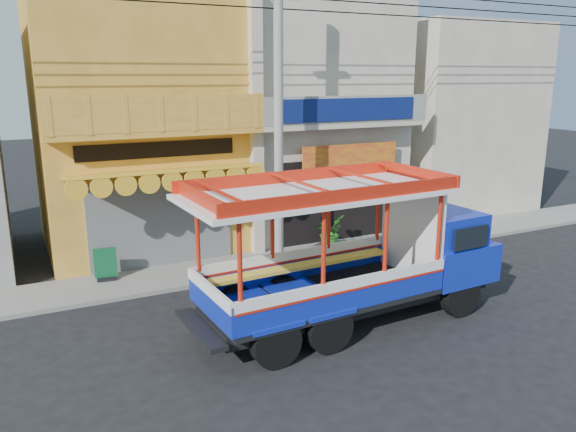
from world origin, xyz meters
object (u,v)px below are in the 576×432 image
object	(u,v)px
green_sign	(106,267)
potted_plant_a	(329,232)
potted_plant_b	(407,223)
potted_plant_c	(393,228)
utility_pole	(283,96)
songthaew_truck	(370,250)

from	to	relation	value
green_sign	potted_plant_a	bearing A→B (deg)	-1.00
potted_plant_b	potted_plant_c	xyz separation A→B (m)	(-0.87, -0.36, 0.01)
green_sign	potted_plant_b	size ratio (longest dim) A/B	0.97
potted_plant_a	potted_plant_c	size ratio (longest dim) A/B	1.10
utility_pole	potted_plant_a	size ratio (longest dim) A/B	26.18
utility_pole	songthaew_truck	size ratio (longest dim) A/B	3.70
utility_pole	songthaew_truck	bearing A→B (deg)	-85.67
potted_plant_c	utility_pole	bearing A→B (deg)	-43.16
green_sign	potted_plant_a	xyz separation A→B (m)	(7.02, -0.12, 0.15)
utility_pole	potted_plant_b	size ratio (longest dim) A/B	29.62
songthaew_truck	potted_plant_a	xyz separation A→B (m)	(1.83, 4.90, -1.02)
potted_plant_c	potted_plant_a	bearing A→B (deg)	-60.57
green_sign	songthaew_truck	bearing A→B (deg)	-44.02
utility_pole	potted_plant_b	xyz separation A→B (m)	(5.24, 0.92, -4.44)
potted_plant_a	potted_plant_c	xyz separation A→B (m)	(2.24, -0.40, -0.05)
potted_plant_a	songthaew_truck	bearing A→B (deg)	-147.41
green_sign	potted_plant_b	xyz separation A→B (m)	(10.13, -0.16, 0.09)
potted_plant_c	green_sign	bearing A→B (deg)	-53.65
songthaew_truck	potted_plant_c	xyz separation A→B (m)	(4.07, 4.50, -1.07)
potted_plant_b	utility_pole	bearing A→B (deg)	56.89
utility_pole	green_sign	size ratio (longest dim) A/B	30.43
green_sign	potted_plant_c	world-z (taller)	potted_plant_c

